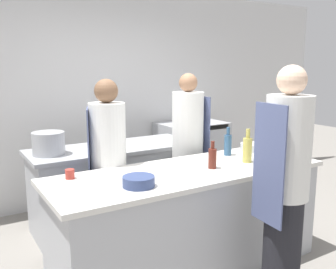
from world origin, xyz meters
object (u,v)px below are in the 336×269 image
chef_at_prep_near (285,187)px  cup (70,174)px  bottle_olive_oil (279,148)px  bottle_cooking_oil (273,147)px  bottle_sauce (247,149)px  chef_at_stove (188,152)px  bowl_prep_small (139,181)px  stockpot (49,143)px  bowl_mixing_large (252,147)px  chef_at_pass_far (108,170)px  oven_range (192,156)px  bottle_wine (228,144)px  bottle_vinegar (212,158)px

chef_at_prep_near → cup: (-1.29, 1.03, 0.04)m
bottle_olive_oil → bottle_cooking_oil: bearing=-155.1°
bottle_sauce → chef_at_stove: bearing=98.8°
chef_at_stove → bowl_prep_small: 1.38m
chef_at_stove → stockpot: (-1.36, 0.47, 0.16)m
cup → bowl_mixing_large: bearing=-1.2°
chef_at_prep_near → chef_at_pass_far: (-0.86, 1.30, -0.06)m
bottle_olive_oil → stockpot: size_ratio=0.57×
oven_range → stockpot: (-2.15, -0.58, 0.53)m
bottle_wine → bowl_mixing_large: (0.34, 0.01, -0.07)m
chef_at_pass_far → stockpot: 0.75m
bottle_wine → cup: size_ratio=3.74×
bowl_prep_small → chef_at_pass_far: bearing=85.2°
bottle_olive_oil → bowl_prep_small: 1.64m
bottle_sauce → cup: bearing=167.1°
chef_at_pass_far → bottle_olive_oil: 1.68m
bottle_wine → bottle_cooking_oil: size_ratio=0.95×
oven_range → bottle_vinegar: (-1.08, -1.83, 0.51)m
bottle_cooking_oil → bowl_mixing_large: bearing=76.8°
chef_at_pass_far → bottle_cooking_oil: chef_at_pass_far is taller
chef_at_pass_far → oven_range: bearing=-35.1°
bottle_olive_oil → bottle_wine: bottle_wine is taller
stockpot → bottle_vinegar: bearing=-49.3°
stockpot → cup: bearing=-94.2°
oven_range → bottle_wine: size_ratio=3.48×
chef_at_pass_far → bowl_prep_small: bearing=-163.9°
bottle_sauce → bowl_prep_small: 1.18m
bowl_prep_small → stockpot: stockpot is taller
bottle_sauce → bottle_cooking_oil: bearing=-7.8°
chef_at_prep_near → bottle_wine: chef_at_prep_near is taller
bowl_mixing_large → bowl_prep_small: same height
bowl_mixing_large → cup: bowl_mixing_large is taller
chef_at_prep_near → chef_at_pass_far: size_ratio=1.07×
oven_range → bottle_olive_oil: 1.87m
chef_at_prep_near → bottle_olive_oil: 1.01m
bottle_olive_oil → bowl_mixing_large: (-0.09, 0.27, -0.03)m
bottle_sauce → bowl_prep_small: bearing=-175.0°
bottle_olive_oil → bottle_vinegar: 0.86m
bowl_mixing_large → bottle_wine: bearing=-178.1°
oven_range → bottle_wine: bearing=-112.9°
oven_range → bottle_olive_oil: (-0.22, -1.79, 0.49)m
chef_at_stove → bottle_cooking_oil: bearing=25.0°
bottle_sauce → bowl_mixing_large: size_ratio=1.27×
bottle_olive_oil → bottle_wine: (-0.43, 0.26, 0.04)m
chef_at_prep_near → chef_at_stove: 1.46m
chef_at_pass_far → bottle_sauce: size_ratio=5.37×
chef_at_stove → stockpot: 1.45m
chef_at_pass_far → stockpot: bearing=51.5°
chef_at_stove → cup: 1.49m
bottle_wine → bowl_mixing_large: size_ratio=1.15×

